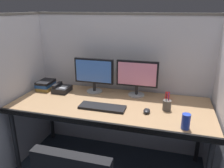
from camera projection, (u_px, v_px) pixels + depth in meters
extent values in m
cube|color=silver|center=(121.00, 85.00, 2.55)|extent=(2.20, 0.05, 1.55)
cube|color=#605B56|center=(122.00, 14.00, 2.30)|extent=(2.21, 0.06, 0.02)
cube|color=silver|center=(16.00, 93.00, 2.31)|extent=(0.05, 1.40, 1.55)
cube|color=#605B56|center=(4.00, 14.00, 2.05)|extent=(0.06, 1.41, 0.02)
cube|color=#997551|center=(111.00, 105.00, 2.16)|extent=(1.90, 0.80, 0.04)
cube|color=black|center=(98.00, 124.00, 1.81)|extent=(1.90, 0.02, 0.05)
cylinder|color=black|center=(15.00, 143.00, 2.20)|extent=(0.04, 0.04, 0.70)
cylinder|color=black|center=(51.00, 113.00, 2.82)|extent=(0.04, 0.04, 0.70)
cylinder|color=black|center=(199.00, 133.00, 2.37)|extent=(0.04, 0.04, 0.70)
cylinder|color=gray|center=(94.00, 91.00, 2.45)|extent=(0.17, 0.17, 0.01)
cylinder|color=black|center=(94.00, 87.00, 2.43)|extent=(0.03, 0.03, 0.09)
cube|color=black|center=(94.00, 71.00, 2.37)|extent=(0.43, 0.03, 0.27)
cube|color=#3F72D8|center=(93.00, 71.00, 2.36)|extent=(0.39, 0.01, 0.23)
cylinder|color=gray|center=(136.00, 95.00, 2.35)|extent=(0.17, 0.17, 0.01)
cylinder|color=black|center=(137.00, 90.00, 2.33)|extent=(0.03, 0.03, 0.09)
cube|color=black|center=(137.00, 74.00, 2.27)|extent=(0.43, 0.03, 0.27)
cube|color=pink|center=(137.00, 74.00, 2.25)|extent=(0.39, 0.01, 0.23)
cube|color=black|center=(102.00, 107.00, 2.04)|extent=(0.43, 0.15, 0.02)
ellipsoid|color=black|center=(147.00, 111.00, 1.95)|extent=(0.06, 0.10, 0.03)
cylinder|color=#59595B|center=(147.00, 109.00, 1.97)|extent=(0.01, 0.01, 0.01)
cube|color=black|center=(62.00, 89.00, 2.45)|extent=(0.17, 0.19, 0.06)
cube|color=black|center=(57.00, 85.00, 2.44)|extent=(0.04, 0.17, 0.03)
cube|color=gray|center=(63.00, 87.00, 2.42)|extent=(0.07, 0.09, 0.00)
cube|color=red|center=(167.00, 97.00, 2.24)|extent=(0.04, 0.15, 0.06)
cylinder|color=#4C4742|center=(167.00, 105.00, 1.99)|extent=(0.08, 0.08, 0.09)
cylinder|color=red|center=(169.00, 102.00, 1.98)|extent=(0.01, 0.01, 0.15)
cylinder|color=#263FB2|center=(168.00, 101.00, 1.99)|extent=(0.01, 0.01, 0.15)
cylinder|color=black|center=(166.00, 102.00, 1.98)|extent=(0.01, 0.01, 0.15)
cube|color=olive|center=(47.00, 88.00, 2.52)|extent=(0.15, 0.21, 0.04)
cube|color=#1E478C|center=(46.00, 84.00, 2.51)|extent=(0.15, 0.21, 0.04)
cube|color=black|center=(46.00, 82.00, 2.50)|extent=(0.15, 0.21, 0.03)
cylinder|color=#263FB2|center=(186.00, 121.00, 1.68)|extent=(0.07, 0.07, 0.12)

